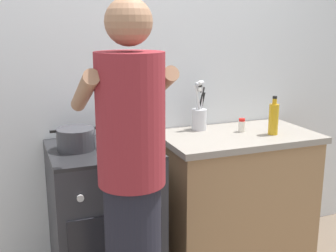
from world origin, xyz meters
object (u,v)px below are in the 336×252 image
(stove_range, at_px, (104,220))
(utensil_crock, at_px, (199,114))
(spice_bottle, at_px, (242,125))
(mixing_bowl, at_px, (127,139))
(oil_bottle, at_px, (274,118))
(person, at_px, (132,191))
(pot, at_px, (76,139))

(stove_range, height_order, utensil_crock, utensil_crock)
(stove_range, relative_size, spice_bottle, 9.99)
(mixing_bowl, height_order, oil_bottle, oil_bottle)
(mixing_bowl, distance_m, person, 0.57)
(pot, xyz_separation_m, spice_bottle, (1.08, 0.02, -0.02))
(mixing_bowl, xyz_separation_m, person, (-0.13, -0.55, -0.09))
(mixing_bowl, distance_m, oil_bottle, 0.96)
(mixing_bowl, height_order, person, person)
(mixing_bowl, relative_size, spice_bottle, 3.27)
(spice_bottle, bearing_deg, person, -146.20)
(stove_range, bearing_deg, spice_bottle, 2.01)
(spice_bottle, height_order, person, person)
(stove_range, distance_m, utensil_crock, 0.92)
(utensil_crock, xyz_separation_m, spice_bottle, (0.24, -0.15, -0.06))
(person, bearing_deg, stove_range, 90.87)
(stove_range, distance_m, mixing_bowl, 0.52)
(oil_bottle, height_order, person, person)
(utensil_crock, bearing_deg, person, -131.79)
(stove_range, relative_size, pot, 3.22)
(spice_bottle, bearing_deg, mixing_bowl, -174.63)
(oil_bottle, bearing_deg, mixing_bowl, 176.75)
(mixing_bowl, bearing_deg, person, -103.39)
(pot, distance_m, utensil_crock, 0.86)
(stove_range, xyz_separation_m, utensil_crock, (0.71, 0.19, 0.56))
(person, bearing_deg, pot, 103.73)
(mixing_bowl, relative_size, utensil_crock, 0.88)
(utensil_crock, relative_size, spice_bottle, 3.70)
(spice_bottle, height_order, oil_bottle, oil_bottle)
(stove_range, distance_m, pot, 0.53)
(stove_range, bearing_deg, oil_bottle, -5.04)
(mixing_bowl, distance_m, spice_bottle, 0.81)
(stove_range, height_order, spice_bottle, spice_bottle)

